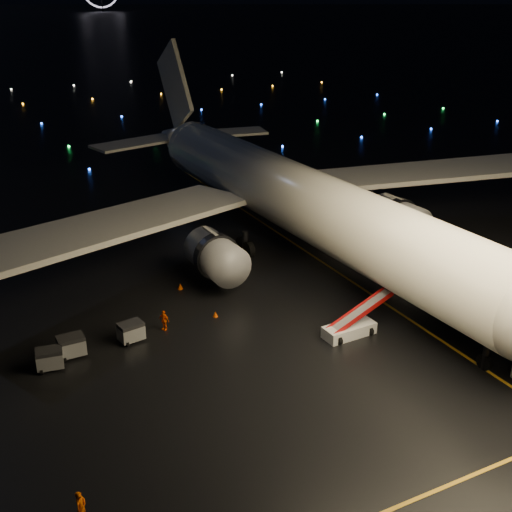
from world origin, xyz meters
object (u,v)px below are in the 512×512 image
(baggage_cart_1, at_px, (50,359))
(baggage_cart_2, at_px, (71,346))
(crew_c, at_px, (164,320))
(crew_a, at_px, (81,507))
(airliner, at_px, (277,154))
(belt_loader, at_px, (350,318))
(baggage_cart_0, at_px, (131,332))

(baggage_cart_1, height_order, baggage_cart_2, baggage_cart_2)
(crew_c, bearing_deg, crew_a, -61.95)
(airliner, distance_m, belt_loader, 21.87)
(crew_a, bearing_deg, crew_c, 11.14)
(baggage_cart_2, bearing_deg, airliner, 28.34)
(crew_a, distance_m, baggage_cart_1, 14.89)
(baggage_cart_0, distance_m, baggage_cart_2, 4.40)
(baggage_cart_2, bearing_deg, baggage_cart_1, -150.92)
(baggage_cart_0, bearing_deg, crew_c, 1.30)
(crew_a, bearing_deg, baggage_cart_1, 37.84)
(crew_a, distance_m, baggage_cart_2, 16.07)
(belt_loader, distance_m, baggage_cart_0, 16.34)
(baggage_cart_0, xyz_separation_m, baggage_cart_2, (-4.40, -0.15, 0.04))
(baggage_cart_0, bearing_deg, baggage_cart_1, -179.26)
(airliner, xyz_separation_m, crew_c, (-16.73, -12.81, -8.33))
(crew_c, relative_size, baggage_cart_2, 0.88)
(belt_loader, bearing_deg, airliner, 74.53)
(belt_loader, height_order, crew_a, belt_loader)
(belt_loader, distance_m, crew_a, 24.09)
(belt_loader, height_order, crew_c, belt_loader)
(belt_loader, bearing_deg, baggage_cart_1, 162.78)
(airliner, bearing_deg, crew_a, -134.76)
(airliner, distance_m, baggage_cart_0, 25.07)
(crew_a, relative_size, baggage_cart_0, 1.03)
(belt_loader, bearing_deg, baggage_cart_0, 153.52)
(airliner, relative_size, belt_loader, 10.84)
(baggage_cart_2, bearing_deg, crew_c, 4.38)
(belt_loader, bearing_deg, baggage_cart_2, 158.93)
(baggage_cart_0, height_order, baggage_cart_2, baggage_cart_2)
(crew_a, height_order, baggage_cart_0, crew_a)
(airliner, relative_size, baggage_cart_1, 36.28)
(crew_a, height_order, crew_c, crew_a)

